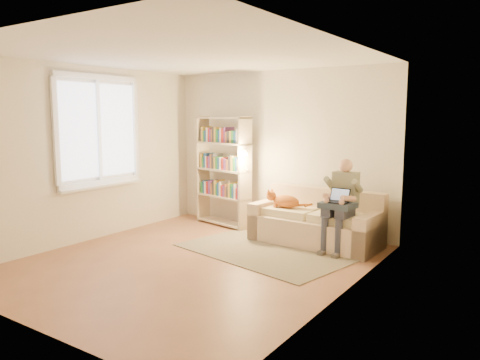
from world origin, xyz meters
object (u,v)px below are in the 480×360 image
Objects in this scene: bookshelf at (223,166)px; sofa at (316,224)px; laptop at (334,198)px; person at (342,199)px; cat at (286,201)px.

sofa is at bearing 6.69° from bookshelf.
sofa is 6.65× the size of laptop.
cat is (-0.90, 0.07, -0.12)m from person.
laptop reaches higher than cat.
person is 4.50× the size of laptop.
bookshelf is (-1.36, 0.27, 0.43)m from cat.
person reaches higher than cat.
laptop is at bearing -122.89° from person.
bookshelf reaches higher than sofa.
cat is (-0.46, -0.10, 0.32)m from sofa.
bookshelf is (-2.26, 0.33, 0.30)m from person.
cat is at bearing 178.36° from person.
sofa is 1.97m from bookshelf.
sofa is 0.56m from cat.
laptop is 2.25m from bookshelf.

